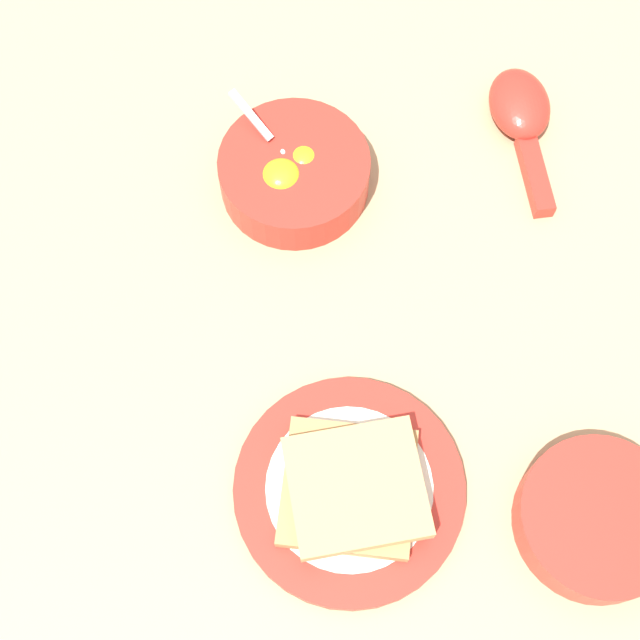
{
  "coord_description": "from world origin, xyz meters",
  "views": [
    {
      "loc": [
        0.3,
        -0.11,
        0.72
      ],
      "look_at": [
        0.01,
        -0.05,
        0.02
      ],
      "focal_mm": 50.0,
      "sensor_mm": 36.0,
      "label": 1
    }
  ],
  "objects_px": {
    "toast_plate": "(349,489)",
    "soup_spoon": "(521,113)",
    "toast_sandwich": "(352,487)",
    "congee_bowl": "(598,519)",
    "egg_bowl": "(294,173)"
  },
  "relations": [
    {
      "from": "egg_bowl",
      "to": "congee_bowl",
      "type": "xyz_separation_m",
      "value": [
        0.36,
        0.17,
        -0.0
      ]
    },
    {
      "from": "toast_plate",
      "to": "soup_spoon",
      "type": "height_order",
      "value": "soup_spoon"
    },
    {
      "from": "congee_bowl",
      "to": "toast_plate",
      "type": "bearing_deg",
      "value": -110.33
    },
    {
      "from": "egg_bowl",
      "to": "soup_spoon",
      "type": "bearing_deg",
      "value": 95.27
    },
    {
      "from": "toast_sandwich",
      "to": "soup_spoon",
      "type": "height_order",
      "value": "toast_sandwich"
    },
    {
      "from": "toast_plate",
      "to": "congee_bowl",
      "type": "relative_size",
      "value": 1.47
    },
    {
      "from": "toast_sandwich",
      "to": "congee_bowl",
      "type": "xyz_separation_m",
      "value": [
        0.06,
        0.18,
        -0.01
      ]
    },
    {
      "from": "congee_bowl",
      "to": "toast_sandwich",
      "type": "bearing_deg",
      "value": -109.38
    },
    {
      "from": "toast_plate",
      "to": "congee_bowl",
      "type": "xyz_separation_m",
      "value": [
        0.07,
        0.18,
        0.01
      ]
    },
    {
      "from": "egg_bowl",
      "to": "soup_spoon",
      "type": "relative_size",
      "value": 0.88
    },
    {
      "from": "egg_bowl",
      "to": "congee_bowl",
      "type": "distance_m",
      "value": 0.4
    },
    {
      "from": "egg_bowl",
      "to": "toast_plate",
      "type": "relative_size",
      "value": 0.74
    },
    {
      "from": "egg_bowl",
      "to": "congee_bowl",
      "type": "bearing_deg",
      "value": 24.81
    },
    {
      "from": "toast_plate",
      "to": "soup_spoon",
      "type": "xyz_separation_m",
      "value": [
        -0.31,
        0.24,
        0.01
      ]
    },
    {
      "from": "soup_spoon",
      "to": "toast_plate",
      "type": "bearing_deg",
      "value": -37.84
    }
  ]
}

